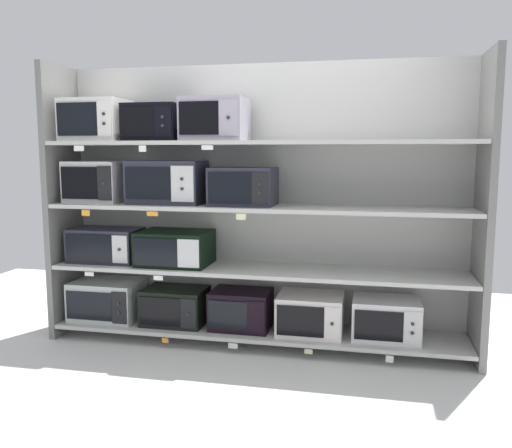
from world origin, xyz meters
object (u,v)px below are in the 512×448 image
Objects in this scene: microwave_1 at (175,306)px; microwave_2 at (241,309)px; microwave_5 at (106,245)px; microwave_8 at (167,182)px; microwave_9 at (243,186)px; microwave_10 at (96,121)px; microwave_12 at (215,119)px; microwave_7 at (97,182)px; microwave_0 at (107,300)px; microwave_3 at (310,314)px; microwave_4 at (386,319)px; microwave_11 at (155,123)px; microwave_6 at (175,248)px.

microwave_1 is 1.07× the size of microwave_2.
microwave_2 is 0.83× the size of microwave_5.
microwave_5 is 0.75m from microwave_8.
microwave_9 is 1.00× the size of microwave_10.
microwave_2 is at bearing 0.02° from microwave_5.
microwave_5 is 1.17× the size of microwave_9.
microwave_5 is 1.17× the size of microwave_10.
microwave_12 reaches higher than microwave_5.
microwave_8 reaches higher than microwave_7.
microwave_0 is 1.23× the size of microwave_7.
microwave_3 is 1.03× the size of microwave_9.
microwave_1 is at bearing -0.36° from microwave_8.
microwave_10 is at bearing -180.00° from microwave_4.
microwave_0 is 0.98× the size of microwave_5.
microwave_11 reaches higher than microwave_4.
microwave_7 is 0.94× the size of microwave_9.
microwave_9 is at bearing -0.01° from microwave_6.
microwave_6 reaches higher than microwave_0.
microwave_5 is at bearing -179.99° from microwave_1.
microwave_5 is 0.97× the size of microwave_8.
microwave_0 is at bearing 0.29° from microwave_10.
microwave_9 is at bearing -0.01° from microwave_7.
microwave_3 is 1.64m from microwave_12.
microwave_1 is 1.65m from microwave_4.
microwave_12 is (0.35, 0.00, 1.47)m from microwave_1.
microwave_12 is (0.94, -0.00, 1.45)m from microwave_0.
microwave_10 is at bearing -180.00° from microwave_3.
microwave_1 is 1.04× the size of microwave_9.
microwave_0 is 1.12× the size of microwave_4.
microwave_12 is at bearing 0.02° from microwave_11.
microwave_1 is 0.47m from microwave_6.
microwave_8 is (0.54, 0.00, 0.97)m from microwave_0.
microwave_1 is 1.12m from microwave_9.
microwave_4 is 1.95m from microwave_12.
microwave_10 reaches higher than microwave_2.
microwave_11 is at bearing -0.01° from microwave_10.
microwave_8 is (-1.69, 0.00, 0.99)m from microwave_4.
microwave_11 is at bearing 179.99° from microwave_9.
microwave_5 is 1.36m from microwave_12.
microwave_10 reaches higher than microwave_9.
microwave_2 is at bearing -0.00° from microwave_0.
microwave_6 is 1.17× the size of microwave_12.
microwave_8 is at bearing 179.99° from microwave_3.
microwave_3 is at bearing 0.00° from microwave_11.
microwave_7 reaches higher than microwave_1.
microwave_4 is 1.04× the size of microwave_12.
microwave_11 is (-0.15, 0.00, 0.97)m from microwave_6.
microwave_4 is at bearing 0.01° from microwave_11.
microwave_4 is (0.56, 0.00, -0.00)m from microwave_3.
microwave_1 is 1.60m from microwave_10.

